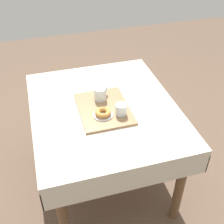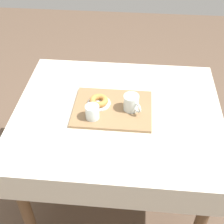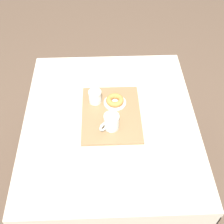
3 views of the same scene
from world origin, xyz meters
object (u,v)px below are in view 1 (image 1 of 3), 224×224
object	(u,v)px
dining_table	(104,118)
sugar_donut_left	(103,112)
serving_tray	(104,109)
donut_plate_left	(103,115)
water_glass_near	(121,110)
tea_mug_left	(100,94)

from	to	relation	value
dining_table	sugar_donut_left	size ratio (longest dim) A/B	10.93
serving_tray	sugar_donut_left	distance (m)	0.09
dining_table	serving_tray	xyz separation A→B (m)	(-0.03, 0.01, 0.11)
donut_plate_left	serving_tray	bearing A→B (deg)	-17.45
water_glass_near	sugar_donut_left	distance (m)	0.12
water_glass_near	sugar_donut_left	xyz separation A→B (m)	(0.02, 0.11, -0.01)
tea_mug_left	water_glass_near	world-z (taller)	tea_mug_left
serving_tray	water_glass_near	size ratio (longest dim) A/B	5.57
serving_tray	tea_mug_left	xyz separation A→B (m)	(0.10, -0.00, 0.05)
serving_tray	sugar_donut_left	bearing A→B (deg)	162.55
dining_table	tea_mug_left	world-z (taller)	tea_mug_left
donut_plate_left	sugar_donut_left	size ratio (longest dim) A/B	1.24
tea_mug_left	donut_plate_left	world-z (taller)	tea_mug_left
serving_tray	water_glass_near	distance (m)	0.14
water_glass_near	donut_plate_left	distance (m)	0.12
dining_table	donut_plate_left	xyz separation A→B (m)	(-0.11, 0.03, 0.12)
dining_table	donut_plate_left	distance (m)	0.16
tea_mug_left	donut_plate_left	bearing A→B (deg)	171.15
dining_table	sugar_donut_left	xyz separation A→B (m)	(-0.11, 0.03, 0.14)
dining_table	tea_mug_left	bearing A→B (deg)	3.59
dining_table	donut_plate_left	bearing A→B (deg)	163.11
dining_table	donut_plate_left	size ratio (longest dim) A/B	8.79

